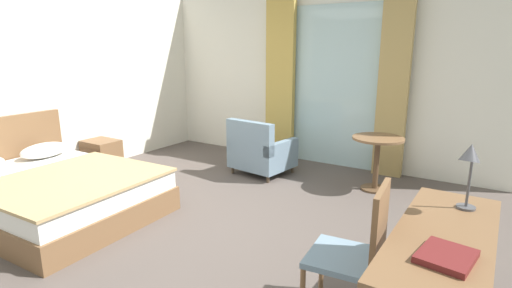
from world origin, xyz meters
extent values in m
cube|color=#564C47|center=(0.00, 0.00, -0.05)|extent=(6.07, 6.47, 0.10)
cube|color=white|center=(0.00, 2.98, 1.38)|extent=(5.67, 0.12, 2.75)
cube|color=white|center=(-2.77, 0.00, 1.38)|extent=(0.12, 6.07, 2.75)
cube|color=silver|center=(0.32, 2.90, 1.21)|extent=(1.33, 0.02, 2.42)
cube|color=tan|center=(-0.57, 2.80, 1.27)|extent=(0.49, 0.10, 2.55)
cube|color=tan|center=(1.21, 2.80, 1.27)|extent=(0.41, 0.10, 2.55)
cube|color=brown|center=(-1.51, -0.57, 0.13)|extent=(2.17, 1.70, 0.27)
cube|color=white|center=(-1.51, -0.57, 0.36)|extent=(2.11, 1.65, 0.19)
cube|color=tan|center=(-1.16, -0.55, 0.47)|extent=(1.45, 1.66, 0.03)
ellipsoid|color=white|center=(-2.29, -0.20, 0.55)|extent=(0.36, 0.60, 0.18)
cube|color=brown|center=(-2.45, 0.73, 0.23)|extent=(0.50, 0.39, 0.47)
cube|color=brown|center=(-2.45, 0.53, 0.33)|extent=(0.42, 0.01, 0.11)
cube|color=brown|center=(2.30, -0.43, 0.72)|extent=(0.55, 1.52, 0.04)
cube|color=brown|center=(2.30, -0.43, 0.66)|extent=(0.51, 1.44, 0.08)
cube|color=brown|center=(2.55, 0.29, 0.35)|extent=(0.06, 0.06, 0.70)
cube|color=brown|center=(2.08, 0.30, 0.35)|extent=(0.06, 0.06, 0.70)
cube|color=gray|center=(1.74, -0.50, 0.43)|extent=(0.50, 0.49, 0.04)
cube|color=brown|center=(1.95, -0.48, 0.71)|extent=(0.08, 0.43, 0.51)
cylinder|color=brown|center=(1.51, -0.31, 0.21)|extent=(0.04, 0.04, 0.41)
cylinder|color=brown|center=(1.92, -0.28, 0.21)|extent=(0.04, 0.04, 0.41)
cylinder|color=#4C4C51|center=(2.38, 0.04, 0.75)|extent=(0.12, 0.12, 0.02)
cylinder|color=#4C4C51|center=(2.38, 0.04, 0.93)|extent=(0.02, 0.02, 0.36)
cone|color=#4C4C51|center=(2.37, -0.05, 1.15)|extent=(0.13, 0.15, 0.14)
cube|color=maroon|center=(2.35, -0.75, 0.76)|extent=(0.29, 0.33, 0.03)
cube|color=gray|center=(-0.36, 1.92, 0.23)|extent=(0.86, 0.80, 0.26)
cube|color=gray|center=(-0.40, 1.63, 0.59)|extent=(0.79, 0.22, 0.45)
cube|color=gray|center=(-0.03, 1.88, 0.44)|extent=(0.19, 0.71, 0.16)
cube|color=gray|center=(-0.70, 1.97, 0.44)|extent=(0.19, 0.71, 0.16)
cylinder|color=#4C3D2D|center=(0.00, 2.17, 0.05)|extent=(0.04, 0.04, 0.10)
cylinder|color=#4C3D2D|center=(-0.65, 2.26, 0.05)|extent=(0.04, 0.04, 0.10)
cylinder|color=#4C3D2D|center=(-0.08, 1.59, 0.05)|extent=(0.04, 0.04, 0.10)
cylinder|color=#4C3D2D|center=(-0.73, 1.67, 0.05)|extent=(0.04, 0.04, 0.10)
cylinder|color=brown|center=(1.24, 2.10, 0.68)|extent=(0.64, 0.64, 0.03)
cylinder|color=brown|center=(1.24, 2.10, 0.33)|extent=(0.07, 0.07, 0.67)
cylinder|color=brown|center=(1.24, 2.10, 0.01)|extent=(0.35, 0.35, 0.02)
camera|label=1|loc=(2.48, -2.79, 1.79)|focal=27.37mm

